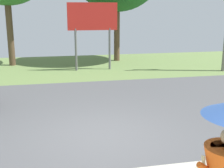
{
  "coord_description": "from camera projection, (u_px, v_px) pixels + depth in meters",
  "views": [
    {
      "loc": [
        -1.19,
        -7.01,
        3.12
      ],
      "look_at": [
        0.47,
        1.0,
        1.1
      ],
      "focal_mm": 48.06,
      "sensor_mm": 36.0,
      "label": 1
    }
  ],
  "objects": [
    {
      "name": "roadside_billboard",
      "position": [
        93.0,
        21.0,
        15.5
      ],
      "size": [
        2.6,
        0.12,
        3.5
      ],
      "color": "slate",
      "rests_on": "ground_plane"
    },
    {
      "name": "ground_plane",
      "position": [
        87.0,
        103.0,
        10.46
      ],
      "size": [
        40.0,
        22.0,
        0.2
      ],
      "color": "#4C4C4F"
    }
  ]
}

